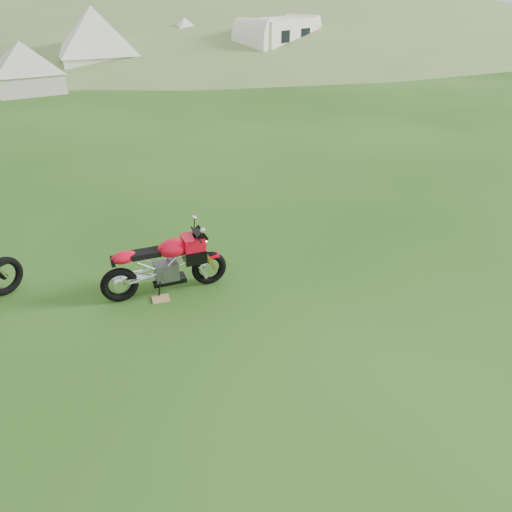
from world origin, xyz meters
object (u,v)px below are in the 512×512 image
tent_left (24,64)px  tent_mid (96,44)px  caravan (279,43)px  plywood_board (161,299)px  sport_motorcycle (164,260)px  tent_right (186,41)px

tent_left → tent_mid: size_ratio=0.76×
tent_mid → caravan: tent_mid is taller
plywood_board → caravan: size_ratio=0.05×
tent_mid → caravan: 9.21m
sport_motorcycle → tent_right: (9.65, 20.77, 0.72)m
sport_motorcycle → tent_mid: (4.62, 19.96, 0.93)m
sport_motorcycle → caravan: 22.22m
sport_motorcycle → plywood_board: sport_motorcycle is taller
plywood_board → tent_left: size_ratio=0.10×
plywood_board → tent_left: (1.08, 17.47, 1.10)m
tent_left → caravan: caravan is taller
plywood_board → caravan: caravan is taller
plywood_board → caravan: 22.46m
sport_motorcycle → plywood_board: 0.56m
plywood_board → tent_mid: (4.78, 20.11, 1.44)m
sport_motorcycle → tent_left: tent_left is taller
tent_right → caravan: tent_right is taller
tent_left → tent_right: size_ratio=0.89×
sport_motorcycle → caravan: caravan is taller
tent_left → caravan: 12.62m
plywood_board → tent_mid: bearing=76.6°
tent_left → caravan: bearing=0.3°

